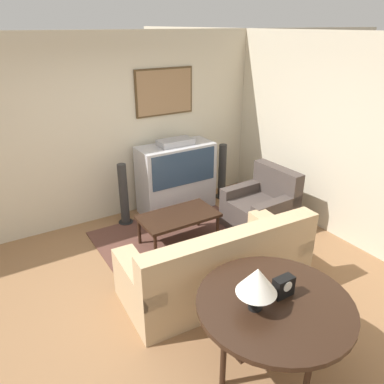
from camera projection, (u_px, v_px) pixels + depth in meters
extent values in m
plane|color=#8E6642|center=(171.00, 291.00, 4.24)|extent=(12.00, 12.00, 0.00)
cube|color=beige|center=(97.00, 132.00, 5.34)|extent=(12.00, 0.06, 2.70)
cube|color=#4C381E|center=(164.00, 92.00, 5.62)|extent=(0.95, 0.03, 0.70)
cube|color=#93704C|center=(165.00, 92.00, 5.60)|extent=(0.90, 0.01, 0.65)
cube|color=beige|center=(343.00, 141.00, 4.94)|extent=(0.06, 12.00, 2.70)
cube|color=brown|center=(180.00, 240.00, 5.22)|extent=(2.11, 1.78, 0.01)
cube|color=#B7B7BC|center=(176.00, 195.00, 6.03)|extent=(1.19, 0.51, 0.49)
cube|color=#B7B7BC|center=(176.00, 163.00, 5.81)|extent=(1.19, 0.51, 0.60)
cube|color=#2D425B|center=(184.00, 169.00, 5.60)|extent=(1.07, 0.01, 0.52)
cube|color=#9E9EA3|center=(175.00, 142.00, 5.66)|extent=(0.53, 0.28, 0.09)
cube|color=tan|center=(214.00, 272.00, 4.23)|extent=(2.10, 1.02, 0.41)
cube|color=tan|center=(233.00, 254.00, 3.77)|extent=(2.06, 0.32, 0.49)
cube|color=tan|center=(277.00, 245.00, 4.60)|extent=(0.29, 0.93, 0.57)
cube|color=tan|center=(139.00, 292.00, 3.80)|extent=(0.29, 0.93, 0.57)
cube|color=#877154|center=(261.00, 242.00, 4.11)|extent=(0.37, 0.14, 0.34)
cube|color=#877154|center=(187.00, 266.00, 3.70)|extent=(0.37, 0.14, 0.34)
cube|color=#473D38|center=(259.00, 214.00, 5.47)|extent=(0.85, 0.86, 0.44)
cube|color=#473D38|center=(277.00, 182.00, 5.45)|extent=(0.21, 0.84, 0.45)
cube|color=#473D38|center=(244.00, 202.00, 5.70)|extent=(0.83, 0.19, 0.58)
cube|color=#473D38|center=(275.00, 219.00, 5.19)|extent=(0.83, 0.19, 0.58)
cube|color=black|center=(178.00, 216.00, 5.02)|extent=(1.05, 0.59, 0.04)
cylinder|color=black|center=(155.00, 248.00, 4.70)|extent=(0.04, 0.04, 0.39)
cylinder|color=black|center=(217.00, 228.00, 5.15)|extent=(0.04, 0.04, 0.39)
cylinder|color=black|center=(139.00, 231.00, 5.08)|extent=(0.04, 0.04, 0.39)
cylinder|color=black|center=(198.00, 214.00, 5.53)|extent=(0.04, 0.04, 0.39)
cylinder|color=black|center=(275.00, 304.00, 3.03)|extent=(1.28, 1.28, 0.04)
cube|color=black|center=(274.00, 310.00, 3.05)|extent=(1.09, 0.51, 0.08)
cylinder|color=black|center=(224.00, 354.00, 3.01)|extent=(0.05, 0.05, 0.68)
cylinder|color=black|center=(303.00, 313.00, 3.44)|extent=(0.05, 0.05, 0.68)
cylinder|color=black|center=(308.00, 373.00, 2.86)|extent=(0.05, 0.05, 0.68)
cylinder|color=black|center=(255.00, 307.00, 2.94)|extent=(0.11, 0.11, 0.02)
cylinder|color=black|center=(256.00, 290.00, 2.88)|extent=(0.02, 0.02, 0.31)
cone|color=white|center=(257.00, 280.00, 2.84)|extent=(0.32, 0.32, 0.22)
cube|color=black|center=(283.00, 287.00, 3.05)|extent=(0.18, 0.09, 0.17)
cylinder|color=white|center=(288.00, 287.00, 3.00)|extent=(0.09, 0.01, 0.09)
cylinder|color=black|center=(126.00, 222.00, 5.69)|extent=(0.22, 0.22, 0.02)
cylinder|color=#2D2D2D|center=(124.00, 195.00, 5.50)|extent=(0.13, 0.13, 0.95)
cylinder|color=black|center=(221.00, 196.00, 6.54)|extent=(0.22, 0.22, 0.02)
cylinder|color=#2D2D2D|center=(222.00, 171.00, 6.35)|extent=(0.13, 0.13, 0.95)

